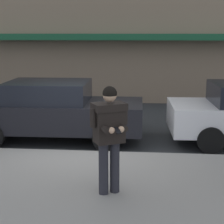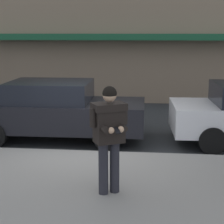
# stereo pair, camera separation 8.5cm
# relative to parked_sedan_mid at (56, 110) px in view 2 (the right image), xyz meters

# --- Properties ---
(ground_plane) EXTENTS (80.00, 80.00, 0.00)m
(ground_plane) POSITION_rel_parked_sedan_mid_xyz_m (0.93, -1.09, -0.79)
(ground_plane) COLOR #2B2D30
(sidewalk) EXTENTS (32.00, 5.30, 0.14)m
(sidewalk) POSITION_rel_parked_sedan_mid_xyz_m (1.93, -3.94, -0.72)
(sidewalk) COLOR gray
(sidewalk) RESTS_ON ground
(curb_paint_line) EXTENTS (28.00, 0.12, 0.01)m
(curb_paint_line) POSITION_rel_parked_sedan_mid_xyz_m (1.93, -1.04, -0.79)
(curb_paint_line) COLOR silver
(curb_paint_line) RESTS_ON ground
(parked_sedan_mid) EXTENTS (4.53, 1.98, 1.54)m
(parked_sedan_mid) POSITION_rel_parked_sedan_mid_xyz_m (0.00, 0.00, 0.00)
(parked_sedan_mid) COLOR black
(parked_sedan_mid) RESTS_ON ground
(man_texting_on_phone) EXTENTS (0.63, 0.65, 1.81)m
(man_texting_on_phone) POSITION_rel_parked_sedan_mid_xyz_m (1.79, -3.51, 0.46)
(man_texting_on_phone) COLOR #23232B
(man_texting_on_phone) RESTS_ON sidewalk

